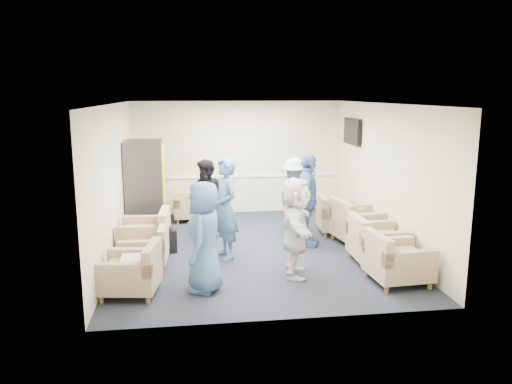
{
  "coord_description": "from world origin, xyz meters",
  "views": [
    {
      "loc": [
        -1.19,
        -8.92,
        2.9
      ],
      "look_at": [
        0.06,
        0.2,
        1.06
      ],
      "focal_mm": 35.0,
      "sensor_mm": 36.0,
      "label": 1
    }
  ],
  "objects": [
    {
      "name": "tv",
      "position": [
        2.44,
        1.8,
        2.05
      ],
      "size": [
        0.1,
        1.0,
        0.58
      ],
      "color": "black",
      "rests_on": "right_wall"
    },
    {
      "name": "pillow",
      "position": [
        -2.02,
        -1.87,
        0.49
      ],
      "size": [
        0.34,
        0.45,
        0.13
      ],
      "primitive_type": "cube",
      "rotation": [
        0.0,
        0.0,
        -1.55
      ],
      "color": "silver",
      "rests_on": "armchair_left_near"
    },
    {
      "name": "vending_machine",
      "position": [
        -2.09,
        1.56,
        0.96
      ],
      "size": [
        0.78,
        0.91,
        1.93
      ],
      "color": "#45454C",
      "rests_on": "floor"
    },
    {
      "name": "right_wall",
      "position": [
        2.5,
        0.0,
        1.35
      ],
      "size": [
        0.02,
        6.0,
        2.7
      ],
      "primitive_type": "cube",
      "color": "beige",
      "rests_on": "floor"
    },
    {
      "name": "person_front_left",
      "position": [
        -0.98,
        -1.87,
        0.82
      ],
      "size": [
        0.71,
        0.91,
        1.65
      ],
      "primitive_type": "imported",
      "rotation": [
        0.0,
        0.0,
        -1.82
      ],
      "color": "#3F6398",
      "rests_on": "floor"
    },
    {
      "name": "armchair_right_near",
      "position": [
        1.92,
        -1.98,
        0.34
      ],
      "size": [
        0.91,
        0.91,
        0.68
      ],
      "rotation": [
        0.0,
        0.0,
        1.64
      ],
      "color": "#9A7F63",
      "rests_on": "floor"
    },
    {
      "name": "ceiling",
      "position": [
        0.0,
        0.0,
        2.7
      ],
      "size": [
        6.0,
        6.0,
        0.0
      ],
      "primitive_type": "plane",
      "rotation": [
        3.14,
        0.0,
        0.0
      ],
      "color": "silver",
      "rests_on": "back_wall"
    },
    {
      "name": "armchair_left_near",
      "position": [
        -2.02,
        -1.88,
        0.32
      ],
      "size": [
        0.91,
        0.91,
        0.65
      ],
      "rotation": [
        0.0,
        0.0,
        -1.72
      ],
      "color": "#9A7F63",
      "rests_on": "floor"
    },
    {
      "name": "backpack",
      "position": [
        -1.59,
        0.02,
        0.26
      ],
      "size": [
        0.32,
        0.25,
        0.51
      ],
      "rotation": [
        0.0,
        0.0,
        0.14
      ],
      "color": "black",
      "rests_on": "floor"
    },
    {
      "name": "person_mid_left",
      "position": [
        -0.56,
        -0.42,
        0.9
      ],
      "size": [
        0.62,
        0.76,
        1.8
      ],
      "primitive_type": "imported",
      "rotation": [
        0.0,
        0.0,
        -1.23
      ],
      "color": "#3F6398",
      "rests_on": "floor"
    },
    {
      "name": "armchair_left_far",
      "position": [
        -1.95,
        -0.07,
        0.35
      ],
      "size": [
        0.93,
        0.93,
        0.7
      ],
      "rotation": [
        0.0,
        0.0,
        -1.63
      ],
      "color": "#9A7F63",
      "rests_on": "floor"
    },
    {
      "name": "armchair_right_midfar",
      "position": [
        2.03,
        0.13,
        0.37
      ],
      "size": [
        1.04,
        1.04,
        0.73
      ],
      "rotation": [
        0.0,
        0.0,
        1.72
      ],
      "color": "#9A7F63",
      "rests_on": "floor"
    },
    {
      "name": "chair_rail",
      "position": [
        0.0,
        2.98,
        0.9
      ],
      "size": [
        4.98,
        0.04,
        0.06
      ],
      "primitive_type": "cube",
      "color": "white",
      "rests_on": "back_wall"
    },
    {
      "name": "person_mid_right",
      "position": [
        1.04,
        0.1,
        0.89
      ],
      "size": [
        0.73,
        1.12,
        1.78
      ],
      "primitive_type": "imported",
      "rotation": [
        0.0,
        0.0,
        1.27
      ],
      "color": "#3F6398",
      "rests_on": "floor"
    },
    {
      "name": "armchair_left_mid",
      "position": [
        -1.91,
        -0.72,
        0.3
      ],
      "size": [
        0.79,
        0.79,
        0.6
      ],
      "rotation": [
        0.0,
        0.0,
        -1.62
      ],
      "color": "#9A7F63",
      "rests_on": "floor"
    },
    {
      "name": "floor",
      "position": [
        0.0,
        0.0,
        0.0
      ],
      "size": [
        6.0,
        6.0,
        0.0
      ],
      "primitive_type": "plane",
      "color": "black",
      "rests_on": "ground"
    },
    {
      "name": "person_front_right",
      "position": [
        0.47,
        -1.45,
        0.8
      ],
      "size": [
        0.77,
        1.56,
        1.61
      ],
      "primitive_type": "imported",
      "rotation": [
        0.0,
        0.0,
        1.36
      ],
      "color": "silver",
      "rests_on": "floor"
    },
    {
      "name": "back_wall",
      "position": [
        0.0,
        3.0,
        1.35
      ],
      "size": [
        5.0,
        0.02,
        2.7
      ],
      "primitive_type": "cube",
      "color": "beige",
      "rests_on": "floor"
    },
    {
      "name": "armchair_right_far",
      "position": [
        1.85,
        0.87,
        0.34
      ],
      "size": [
        0.91,
        0.91,
        0.67
      ],
      "rotation": [
        0.0,
        0.0,
        1.48
      ],
      "color": "#9A7F63",
      "rests_on": "floor"
    },
    {
      "name": "person_back_left",
      "position": [
        -0.83,
        0.85,
        0.8
      ],
      "size": [
        0.98,
        0.98,
        1.6
      ],
      "primitive_type": "imported",
      "rotation": [
        0.0,
        0.0,
        -0.77
      ],
      "color": "black",
      "rests_on": "floor"
    },
    {
      "name": "front_wall",
      "position": [
        0.0,
        -3.0,
        1.35
      ],
      "size": [
        5.0,
        0.02,
        2.7
      ],
      "primitive_type": "cube",
      "color": "beige",
      "rests_on": "floor"
    },
    {
      "name": "armchair_right_midnear",
      "position": [
        1.95,
        -1.03,
        0.35
      ],
      "size": [
        0.88,
        0.88,
        0.7
      ],
      "rotation": [
        0.0,
        0.0,
        1.56
      ],
      "color": "#9A7F63",
      "rests_on": "floor"
    },
    {
      "name": "left_wall",
      "position": [
        -2.5,
        0.0,
        1.35
      ],
      "size": [
        0.02,
        6.0,
        2.7
      ],
      "primitive_type": "cube",
      "color": "beige",
      "rests_on": "floor"
    },
    {
      "name": "person_back_right",
      "position": [
        0.96,
        0.82,
        0.8
      ],
      "size": [
        0.92,
        1.18,
        1.61
      ],
      "primitive_type": "imported",
      "rotation": [
        0.0,
        0.0,
        1.93
      ],
      "color": "silver",
      "rests_on": "floor"
    },
    {
      "name": "armchair_corner",
      "position": [
        -1.16,
        2.32,
        0.3
      ],
      "size": [
        0.8,
        0.8,
        0.61
      ],
      "rotation": [
        0.0,
        0.0,
        3.2
      ],
      "color": "#9A7F63",
      "rests_on": "floor"
    }
  ]
}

